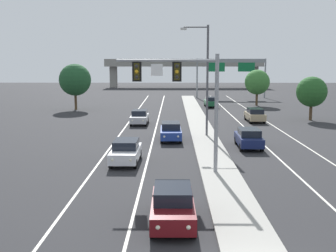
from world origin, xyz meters
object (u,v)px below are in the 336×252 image
Objects in this scene: tree_far_right_c at (257,82)px; tree_far_left_b at (75,80)px; overhead_signal_mast at (185,89)px; highway_sign_gantry at (231,66)px; car_oncoming_silver at (140,117)px; street_lamp_median at (205,74)px; car_receding_tan at (255,115)px; tree_far_right_b at (312,92)px; car_oncoming_darkred at (173,205)px; car_receding_navy at (249,138)px; car_oncoming_white at (126,151)px; car_oncoming_blue at (171,131)px; car_receding_green at (211,102)px.

tree_far_left_b reaches higher than tree_far_right_c.
tree_far_left_b is (-14.80, 35.57, -0.96)m from overhead_signal_mast.
car_oncoming_silver is at bearing -112.87° from highway_sign_gantry.
overhead_signal_mast is 0.72× the size of street_lamp_median.
street_lamp_median is 30.47m from tree_far_right_c.
car_receding_tan is 0.86× the size of tree_far_right_b.
tree_far_left_b is at bearing 152.52° from car_receding_tan.
car_oncoming_silver is 0.79× the size of tree_far_right_c.
car_oncoming_darkred is 1.00× the size of car_receding_navy.
car_oncoming_silver and car_receding_navy have the same top height.
car_oncoming_darkred is 65.68m from highway_sign_gantry.
street_lamp_median is at bearing -49.94° from car_oncoming_silver.
car_oncoming_white and car_receding_navy have the same top height.
street_lamp_median is at bearing -109.97° from tree_far_right_c.
car_receding_navy is at bearing -102.02° from tree_far_right_c.
car_receding_navy is at bearing -121.75° from tree_far_right_b.
car_oncoming_silver is at bearing 109.94° from car_oncoming_blue.
tree_far_right_c is at bearing 75.13° from car_oncoming_darkred.
overhead_signal_mast is 1.60× the size of car_oncoming_blue.
car_receding_navy is 34.21m from tree_far_left_b.
tree_far_right_c reaches higher than car_oncoming_blue.
car_oncoming_white is at bearing -88.46° from car_oncoming_silver.
car_oncoming_white is 34.64m from tree_far_left_b.
car_oncoming_silver is 0.68× the size of tree_far_left_b.
car_oncoming_blue and car_receding_green have the same top height.
tree_far_left_b is (-10.36, 14.39, 3.50)m from car_oncoming_silver.
tree_far_right_c is (16.51, 39.01, 2.88)m from car_oncoming_white.
highway_sign_gantry is at bearing 72.58° from car_receding_green.
street_lamp_median is 2.22× the size of car_oncoming_blue.
car_oncoming_white is 1.00× the size of car_receding_green.
tree_far_right_b is at bearing 57.69° from overhead_signal_mast.
car_receding_navy is at bearing -27.57° from car_oncoming_blue.
overhead_signal_mast is at bearing -106.70° from tree_far_right_c.
car_oncoming_darkred is 19.64m from car_oncoming_blue.
tree_far_right_b is (13.46, 11.44, -2.41)m from street_lamp_median.
tree_far_left_b reaches higher than car_receding_green.
car_receding_navy is (3.21, -5.13, -4.97)m from street_lamp_median.
car_receding_navy is 15.51m from car_receding_tan.
overhead_signal_mast is at bearing -78.16° from car_oncoming_silver.
street_lamp_median is at bearing -96.38° from car_receding_green.
car_receding_navy is at bearing 69.49° from car_oncoming_darkred.
car_oncoming_darkred is (-2.91, -21.49, -4.97)m from street_lamp_median.
car_oncoming_blue is 0.87× the size of tree_far_right_b.
car_receding_navy and car_receding_tan have the same top height.
car_oncoming_silver is (-0.49, 18.31, 0.00)m from car_oncoming_white.
car_oncoming_white is (-3.95, 2.86, -4.46)m from overhead_signal_mast.
car_oncoming_silver and car_receding_green have the same top height.
tree_far_right_c is (7.17, 33.70, 2.88)m from car_receding_navy.
car_oncoming_white is at bearing -71.64° from tree_far_left_b.
car_receding_green is at bearing 62.49° from car_oncoming_silver.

